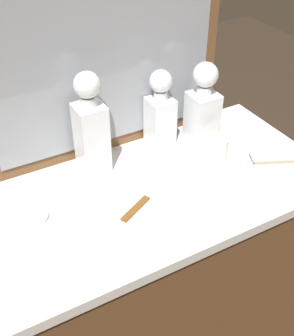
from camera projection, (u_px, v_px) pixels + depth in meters
name	position (u px, v px, depth m)	size (l,w,h in m)	color
dresser	(147.00, 283.00, 1.56)	(1.11, 0.55, 0.86)	brown
dresser_mirror	(104.00, 65.00, 1.31)	(0.79, 0.03, 0.58)	brown
crystal_decanter_far_left	(203.00, 110.00, 1.45)	(0.09, 0.09, 0.28)	white
crystal_decanter_center	(91.00, 133.00, 1.31)	(0.09, 0.09, 0.32)	white
crystal_decanter_front	(160.00, 115.00, 1.44)	(0.08, 0.08, 0.26)	white
crystal_tumbler_front	(216.00, 151.00, 1.40)	(0.07, 0.07, 0.09)	white
silver_brush_far_left	(273.00, 157.00, 1.41)	(0.15, 0.10, 0.02)	#B7A88C
porcelain_dish	(35.00, 217.00, 1.21)	(0.07, 0.07, 0.01)	silver
tortoiseshell_comb	(136.00, 209.00, 1.24)	(0.11, 0.07, 0.01)	brown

